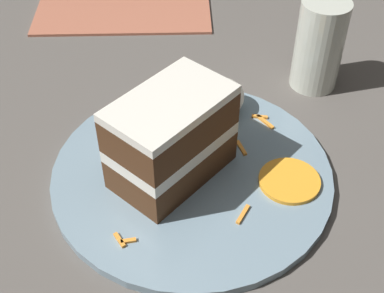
{
  "coord_description": "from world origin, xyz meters",
  "views": [
    {
      "loc": [
        0.31,
        0.25,
        0.45
      ],
      "look_at": [
        -0.02,
        0.02,
        0.07
      ],
      "focal_mm": 50.0,
      "sensor_mm": 36.0,
      "label": 1
    }
  ],
  "objects_px": {
    "cake_slice": "(171,138)",
    "cream_dollop": "(220,98)",
    "orange_garnish": "(289,181)",
    "drinking_glass": "(318,51)",
    "menu_card": "(123,13)",
    "plate": "(192,173)"
  },
  "relations": [
    {
      "from": "cake_slice",
      "to": "cream_dollop",
      "type": "height_order",
      "value": "cake_slice"
    },
    {
      "from": "orange_garnish",
      "to": "drinking_glass",
      "type": "height_order",
      "value": "drinking_glass"
    },
    {
      "from": "orange_garnish",
      "to": "menu_card",
      "type": "bearing_deg",
      "value": -115.86
    },
    {
      "from": "plate",
      "to": "cream_dollop",
      "type": "bearing_deg",
      "value": -164.67
    },
    {
      "from": "cream_dollop",
      "to": "orange_garnish",
      "type": "relative_size",
      "value": 0.95
    },
    {
      "from": "plate",
      "to": "drinking_glass",
      "type": "distance_m",
      "value": 0.24
    },
    {
      "from": "cake_slice",
      "to": "orange_garnish",
      "type": "bearing_deg",
      "value": 34.07
    },
    {
      "from": "drinking_glass",
      "to": "orange_garnish",
      "type": "bearing_deg",
      "value": 17.51
    },
    {
      "from": "plate",
      "to": "orange_garnish",
      "type": "relative_size",
      "value": 4.65
    },
    {
      "from": "plate",
      "to": "cake_slice",
      "type": "distance_m",
      "value": 0.06
    },
    {
      "from": "cake_slice",
      "to": "orange_garnish",
      "type": "height_order",
      "value": "cake_slice"
    },
    {
      "from": "orange_garnish",
      "to": "cream_dollop",
      "type": "bearing_deg",
      "value": -115.24
    },
    {
      "from": "cake_slice",
      "to": "drinking_glass",
      "type": "bearing_deg",
      "value": 84.94
    },
    {
      "from": "cake_slice",
      "to": "cream_dollop",
      "type": "relative_size",
      "value": 2.16
    },
    {
      "from": "orange_garnish",
      "to": "menu_card",
      "type": "relative_size",
      "value": 0.24
    },
    {
      "from": "menu_card",
      "to": "drinking_glass",
      "type": "bearing_deg",
      "value": 54.76
    },
    {
      "from": "plate",
      "to": "cake_slice",
      "type": "xyz_separation_m",
      "value": [
        0.01,
        -0.02,
        0.05
      ]
    },
    {
      "from": "cream_dollop",
      "to": "menu_card",
      "type": "relative_size",
      "value": 0.23
    },
    {
      "from": "menu_card",
      "to": "cream_dollop",
      "type": "bearing_deg",
      "value": 28.11
    },
    {
      "from": "drinking_glass",
      "to": "cake_slice",
      "type": "bearing_deg",
      "value": -12.13
    },
    {
      "from": "drinking_glass",
      "to": "plate",
      "type": "bearing_deg",
      "value": -9.0
    },
    {
      "from": "plate",
      "to": "cream_dollop",
      "type": "relative_size",
      "value": 4.91
    }
  ]
}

